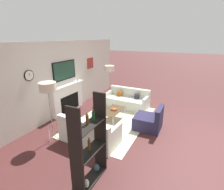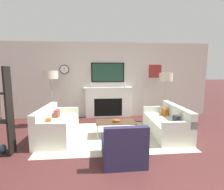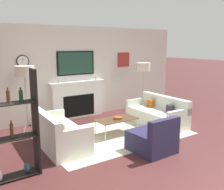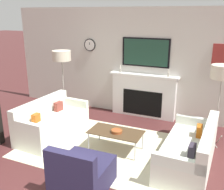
{
  "view_description": "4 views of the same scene",
  "coord_description": "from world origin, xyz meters",
  "px_view_note": "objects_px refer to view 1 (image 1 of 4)",
  "views": [
    {
      "loc": [
        -4.99,
        0.65,
        2.83
      ],
      "look_at": [
        0.21,
        3.2,
        0.89
      ],
      "focal_mm": 28.0,
      "sensor_mm": 36.0,
      "label": 1
    },
    {
      "loc": [
        -0.44,
        -1.28,
        1.71
      ],
      "look_at": [
        0.0,
        3.47,
        1.04
      ],
      "focal_mm": 28.0,
      "sensor_mm": 36.0,
      "label": 2
    },
    {
      "loc": [
        -3.52,
        -1.91,
        2.18
      ],
      "look_at": [
        0.22,
        3.51,
        0.9
      ],
      "focal_mm": 42.0,
      "sensor_mm": 36.0,
      "label": 3
    },
    {
      "loc": [
        1.84,
        -1.1,
        2.56
      ],
      "look_at": [
        -0.3,
        3.74,
        0.89
      ],
      "focal_mm": 42.0,
      "sensor_mm": 36.0,
      "label": 4
    }
  ],
  "objects_px": {
    "couch_right": "(127,101)",
    "floor_lamp_right": "(109,69)",
    "couch_left": "(89,133)",
    "armchair": "(149,121)",
    "floor_lamp_left": "(48,88)",
    "coffee_table": "(113,111)",
    "decorative_bowl": "(114,109)",
    "shelf_unit": "(90,147)"
  },
  "relations": [
    {
      "from": "couch_right",
      "to": "armchair",
      "type": "height_order",
      "value": "couch_right"
    },
    {
      "from": "couch_right",
      "to": "armchair",
      "type": "xyz_separation_m",
      "value": [
        -1.39,
        -1.3,
        -0.02
      ]
    },
    {
      "from": "armchair",
      "to": "floor_lamp_left",
      "type": "relative_size",
      "value": 0.49
    },
    {
      "from": "armchair",
      "to": "shelf_unit",
      "type": "distance_m",
      "value": 2.74
    },
    {
      "from": "couch_left",
      "to": "armchair",
      "type": "distance_m",
      "value": 1.99
    },
    {
      "from": "couch_right",
      "to": "floor_lamp_right",
      "type": "bearing_deg",
      "value": 71.56
    },
    {
      "from": "decorative_bowl",
      "to": "shelf_unit",
      "type": "relative_size",
      "value": 0.12
    },
    {
      "from": "decorative_bowl",
      "to": "floor_lamp_right",
      "type": "bearing_deg",
      "value": 31.73
    },
    {
      "from": "coffee_table",
      "to": "floor_lamp_right",
      "type": "relative_size",
      "value": 0.62
    },
    {
      "from": "decorative_bowl",
      "to": "floor_lamp_left",
      "type": "distance_m",
      "value": 2.43
    },
    {
      "from": "coffee_table",
      "to": "shelf_unit",
      "type": "relative_size",
      "value": 0.57
    },
    {
      "from": "couch_right",
      "to": "decorative_bowl",
      "type": "relative_size",
      "value": 8.22
    },
    {
      "from": "couch_left",
      "to": "decorative_bowl",
      "type": "distance_m",
      "value": 1.55
    },
    {
      "from": "couch_left",
      "to": "decorative_bowl",
      "type": "xyz_separation_m",
      "value": [
        1.54,
        -0.04,
        0.13
      ]
    },
    {
      "from": "couch_left",
      "to": "floor_lamp_right",
      "type": "height_order",
      "value": "floor_lamp_right"
    },
    {
      "from": "couch_left",
      "to": "armchair",
      "type": "xyz_separation_m",
      "value": [
        1.5,
        -1.3,
        -0.03
      ]
    },
    {
      "from": "armchair",
      "to": "shelf_unit",
      "type": "bearing_deg",
      "value": 169.04
    },
    {
      "from": "couch_left",
      "to": "coffee_table",
      "type": "height_order",
      "value": "couch_left"
    },
    {
      "from": "couch_right",
      "to": "coffee_table",
      "type": "xyz_separation_m",
      "value": [
        -1.39,
        -0.01,
        0.09
      ]
    },
    {
      "from": "floor_lamp_left",
      "to": "floor_lamp_right",
      "type": "xyz_separation_m",
      "value": [
        3.57,
        -0.0,
        -0.08
      ]
    },
    {
      "from": "coffee_table",
      "to": "decorative_bowl",
      "type": "xyz_separation_m",
      "value": [
        0.03,
        -0.03,
        0.06
      ]
    },
    {
      "from": "couch_left",
      "to": "decorative_bowl",
      "type": "relative_size",
      "value": 7.75
    },
    {
      "from": "floor_lamp_right",
      "to": "couch_left",
      "type": "bearing_deg",
      "value": -162.78
    },
    {
      "from": "couch_right",
      "to": "armchair",
      "type": "relative_size",
      "value": 2.11
    },
    {
      "from": "decorative_bowl",
      "to": "shelf_unit",
      "type": "distance_m",
      "value": 2.8
    },
    {
      "from": "floor_lamp_right",
      "to": "armchair",
      "type": "bearing_deg",
      "value": -126.88
    },
    {
      "from": "armchair",
      "to": "floor_lamp_left",
      "type": "bearing_deg",
      "value": 128.67
    },
    {
      "from": "armchair",
      "to": "couch_left",
      "type": "bearing_deg",
      "value": 139.11
    },
    {
      "from": "couch_right",
      "to": "shelf_unit",
      "type": "relative_size",
      "value": 1.0
    },
    {
      "from": "coffee_table",
      "to": "floor_lamp_left",
      "type": "xyz_separation_m",
      "value": [
        -1.85,
        1.01,
        1.19
      ]
    },
    {
      "from": "coffee_table",
      "to": "couch_left",
      "type": "bearing_deg",
      "value": 179.5
    },
    {
      "from": "couch_left",
      "to": "floor_lamp_left",
      "type": "height_order",
      "value": "floor_lamp_left"
    },
    {
      "from": "couch_right",
      "to": "decorative_bowl",
      "type": "bearing_deg",
      "value": -178.3
    },
    {
      "from": "couch_right",
      "to": "armchair",
      "type": "distance_m",
      "value": 1.9
    },
    {
      "from": "couch_right",
      "to": "floor_lamp_left",
      "type": "xyz_separation_m",
      "value": [
        -3.24,
        1.01,
        1.28
      ]
    },
    {
      "from": "couch_right",
      "to": "coffee_table",
      "type": "height_order",
      "value": "couch_right"
    },
    {
      "from": "floor_lamp_left",
      "to": "couch_left",
      "type": "bearing_deg",
      "value": -71.26
    },
    {
      "from": "floor_lamp_right",
      "to": "shelf_unit",
      "type": "height_order",
      "value": "shelf_unit"
    },
    {
      "from": "armchair",
      "to": "decorative_bowl",
      "type": "distance_m",
      "value": 1.27
    },
    {
      "from": "couch_right",
      "to": "floor_lamp_right",
      "type": "height_order",
      "value": "floor_lamp_right"
    },
    {
      "from": "shelf_unit",
      "to": "floor_lamp_left",
      "type": "bearing_deg",
      "value": 66.0
    },
    {
      "from": "couch_right",
      "to": "couch_left",
      "type": "bearing_deg",
      "value": 179.92
    }
  ]
}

